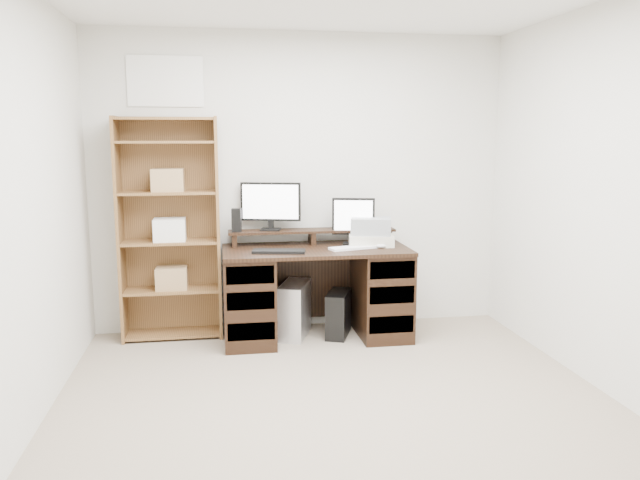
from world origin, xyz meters
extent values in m
cube|color=gray|center=(0.00, 0.00, -0.01)|extent=(3.50, 4.00, 0.02)
cube|color=silver|center=(0.00, 2.01, 1.25)|extent=(3.50, 0.02, 2.50)
cube|color=silver|center=(0.00, -2.01, 1.25)|extent=(3.50, 0.02, 2.50)
cube|color=silver|center=(-1.76, 0.00, 1.25)|extent=(0.02, 4.00, 2.50)
cube|color=white|center=(-1.09, 1.99, 2.08)|extent=(0.60, 0.01, 0.40)
cube|color=black|center=(0.07, 1.63, 0.73)|extent=(1.50, 0.70, 0.03)
cube|color=black|center=(-0.48, 1.63, 0.36)|extent=(0.40, 0.66, 0.72)
cube|color=black|center=(0.62, 1.63, 0.36)|extent=(0.40, 0.66, 0.72)
cube|color=black|center=(0.07, 1.96, 0.40)|extent=(1.48, 0.02, 0.65)
cube|color=black|center=(-0.48, 1.30, 0.18)|extent=(0.36, 0.01, 0.14)
cube|color=black|center=(-0.48, 1.30, 0.42)|extent=(0.36, 0.01, 0.14)
cube|color=black|center=(-0.48, 1.30, 0.62)|extent=(0.36, 0.01, 0.14)
cube|color=black|center=(0.62, 1.30, 0.18)|extent=(0.36, 0.01, 0.14)
cube|color=black|center=(0.62, 1.30, 0.42)|extent=(0.36, 0.01, 0.14)
cube|color=black|center=(0.62, 1.30, 0.62)|extent=(0.36, 0.01, 0.14)
cube|color=black|center=(-0.58, 1.85, 0.80)|extent=(0.04, 0.20, 0.10)
cube|color=black|center=(0.07, 1.85, 0.80)|extent=(0.04, 0.20, 0.10)
cube|color=black|center=(0.72, 1.85, 0.80)|extent=(0.04, 0.20, 0.10)
cube|color=black|center=(0.07, 1.85, 0.86)|extent=(1.40, 0.22, 0.02)
cube|color=black|center=(-0.27, 1.86, 0.88)|extent=(0.19, 0.17, 0.01)
cube|color=black|center=(-0.27, 1.88, 0.93)|extent=(0.05, 0.04, 0.09)
cube|color=black|center=(-0.27, 1.88, 1.11)|extent=(0.49, 0.16, 0.32)
cube|color=white|center=(-0.27, 1.86, 1.11)|extent=(0.45, 0.12, 0.28)
cube|color=black|center=(0.41, 1.75, 0.76)|extent=(0.19, 0.17, 0.01)
cube|color=black|center=(0.41, 1.77, 0.81)|extent=(0.05, 0.04, 0.09)
cube|color=black|center=(0.41, 1.77, 0.98)|extent=(0.35, 0.12, 0.31)
cube|color=white|center=(0.41, 1.75, 0.98)|extent=(0.31, 0.08, 0.27)
cube|color=black|center=(-0.56, 1.82, 0.97)|extent=(0.09, 0.09, 0.19)
cube|color=black|center=(-0.24, 1.48, 0.76)|extent=(0.43, 0.21, 0.02)
cube|color=white|center=(0.36, 1.55, 0.76)|extent=(0.41, 0.22, 0.02)
ellipsoid|color=silver|center=(0.59, 1.55, 0.77)|extent=(0.10, 0.08, 0.03)
cube|color=beige|center=(0.54, 1.69, 0.80)|extent=(0.40, 0.33, 0.09)
cube|color=gray|center=(0.54, 1.69, 0.91)|extent=(0.37, 0.31, 0.14)
cube|color=silver|center=(-0.10, 1.70, 0.22)|extent=(0.33, 0.49, 0.45)
cube|color=black|center=(0.26, 1.65, 0.19)|extent=(0.28, 0.40, 0.37)
cube|color=#19FF33|center=(0.20, 1.47, 0.27)|extent=(0.01, 0.01, 0.01)
cube|color=brown|center=(-1.48, 1.83, 0.90)|extent=(0.02, 0.30, 1.80)
cube|color=brown|center=(-0.71, 1.83, 0.90)|extent=(0.02, 0.30, 1.80)
cube|color=brown|center=(-1.09, 1.97, 0.90)|extent=(0.80, 0.01, 1.80)
cube|color=brown|center=(-1.09, 1.83, 0.03)|extent=(0.75, 0.28, 0.02)
cube|color=brown|center=(-1.09, 1.83, 0.40)|extent=(0.75, 0.28, 0.02)
cube|color=brown|center=(-1.09, 1.83, 0.80)|extent=(0.75, 0.28, 0.02)
cube|color=brown|center=(-1.09, 1.83, 1.20)|extent=(0.75, 0.28, 0.02)
cube|color=brown|center=(-1.09, 1.83, 1.60)|extent=(0.75, 0.28, 0.02)
cube|color=brown|center=(-1.09, 1.83, 1.78)|extent=(0.75, 0.28, 0.02)
cube|color=#A07F54|center=(-1.09, 1.83, 0.50)|extent=(0.25, 0.20, 0.18)
cube|color=white|center=(-1.09, 1.83, 0.90)|extent=(0.25, 0.20, 0.18)
cube|color=#A07F54|center=(-1.09, 1.83, 1.30)|extent=(0.25, 0.20, 0.18)
camera|label=1|loc=(-0.69, -3.27, 1.65)|focal=35.00mm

